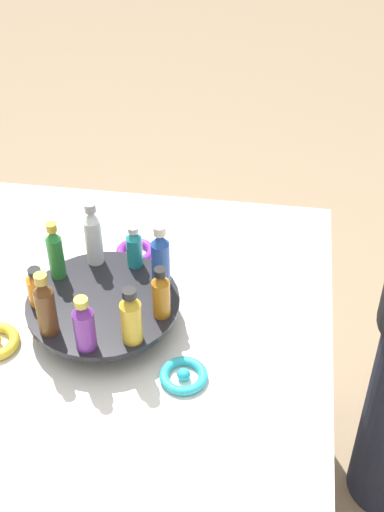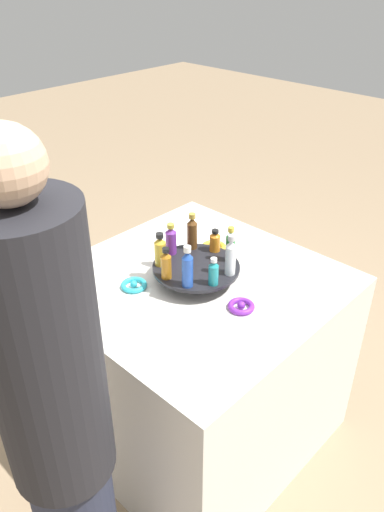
% 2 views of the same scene
% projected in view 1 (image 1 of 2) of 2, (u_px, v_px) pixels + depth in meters
% --- Properties ---
extents(party_table, '(0.94, 0.94, 0.78)m').
position_uv_depth(party_table, '(118.00, 435.00, 1.74)').
color(party_table, silver).
rests_on(party_table, ground_plane).
extents(display_stand, '(0.31, 0.31, 0.06)m').
position_uv_depth(display_stand, '(104.00, 307.00, 1.47)').
color(display_stand, black).
rests_on(display_stand, party_table).
extents(bottle_teal, '(0.03, 0.03, 0.10)m').
position_uv_depth(bottle_teal, '(134.00, 248.00, 1.51)').
color(bottle_teal, teal).
rests_on(bottle_teal, display_stand).
extents(bottle_clear, '(0.04, 0.04, 0.15)m').
position_uv_depth(bottle_clear, '(93.00, 235.00, 1.50)').
color(bottle_clear, silver).
rests_on(bottle_clear, display_stand).
extents(bottle_green, '(0.03, 0.03, 0.14)m').
position_uv_depth(bottle_green, '(55.00, 252.00, 1.47)').
color(bottle_green, '#288438').
rests_on(bottle_green, display_stand).
extents(bottle_orange, '(0.04, 0.04, 0.09)m').
position_uv_depth(bottle_orange, '(37.00, 287.00, 1.42)').
color(bottle_orange, orange).
rests_on(bottle_orange, display_stand).
extents(bottle_brown, '(0.04, 0.04, 0.14)m').
position_uv_depth(bottle_brown, '(45.00, 306.00, 1.34)').
color(bottle_brown, brown).
rests_on(bottle_brown, display_stand).
extents(bottle_purple, '(0.04, 0.04, 0.12)m').
position_uv_depth(bottle_purple, '(84.00, 325.00, 1.32)').
color(bottle_purple, '#702D93').
rests_on(bottle_purple, display_stand).
extents(bottle_gold, '(0.04, 0.04, 0.13)m').
position_uv_depth(bottle_gold, '(131.00, 317.00, 1.33)').
color(bottle_gold, gold).
rests_on(bottle_gold, display_stand).
extents(bottle_amber, '(0.04, 0.04, 0.12)m').
position_uv_depth(bottle_amber, '(161.00, 294.00, 1.39)').
color(bottle_amber, '#AD6B19').
rests_on(bottle_amber, display_stand).
extents(bottle_blue, '(0.04, 0.04, 0.15)m').
position_uv_depth(bottle_blue, '(161.00, 259.00, 1.45)').
color(bottle_blue, '#234CAD').
rests_on(bottle_blue, display_stand).
extents(ribbon_bow_teal, '(0.09, 0.09, 0.03)m').
position_uv_depth(ribbon_bow_teal, '(184.00, 376.00, 1.37)').
color(ribbon_bow_teal, '#2DB7CC').
rests_on(ribbon_bow_teal, party_table).
extents(ribbon_bow_purple, '(0.09, 0.09, 0.03)m').
position_uv_depth(ribbon_bow_purple, '(135.00, 251.00, 1.66)').
color(ribbon_bow_purple, purple).
rests_on(ribbon_bow_purple, party_table).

